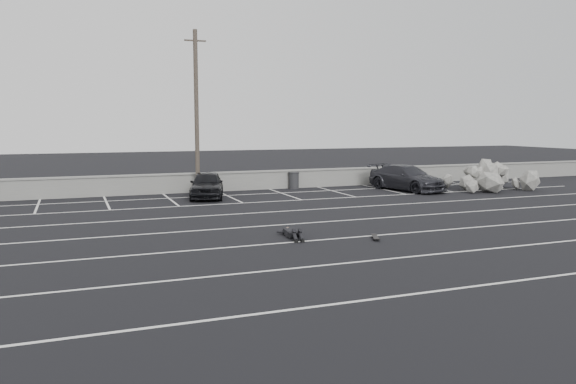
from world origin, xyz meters
name	(u,v)px	position (x,y,z in m)	size (l,w,h in m)	color
ground	(377,235)	(0.00, 0.00, 0.00)	(120.00, 120.00, 0.00)	black
seawall	(252,180)	(0.00, 14.00, 0.55)	(50.00, 0.45, 1.06)	gray
stall_lines	(321,215)	(-0.08, 4.41, 0.00)	(36.00, 20.05, 0.01)	silver
car_left	(207,184)	(-3.16, 11.49, 0.68)	(1.60, 3.97, 1.35)	black
car_right	(407,178)	(8.03, 10.61, 0.70)	(1.97, 4.84, 1.40)	#232329
utility_pole	(197,112)	(-3.25, 13.20, 4.32)	(1.14, 0.23, 8.54)	#4C4238
trash_bin	(294,180)	(2.40, 13.60, 0.48)	(0.73, 0.73, 0.95)	#2A2A2D
riprap_pile	(491,180)	(12.88, 9.41, 0.50)	(4.93, 4.11, 1.30)	gray
person	(291,230)	(-2.74, 0.93, 0.21)	(1.06, 2.20, 0.42)	black
skateboard	(376,237)	(-0.38, -0.55, 0.06)	(0.43, 0.70, 0.08)	black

